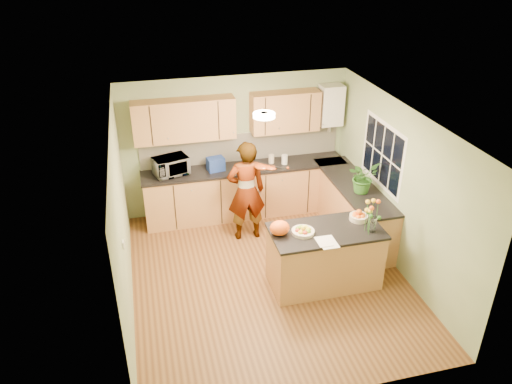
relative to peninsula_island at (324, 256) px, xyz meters
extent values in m
plane|color=brown|center=(-0.76, 0.32, -0.46)|extent=(4.50, 4.50, 0.00)
cube|color=white|center=(-0.76, 0.32, 2.04)|extent=(4.00, 4.50, 0.02)
cube|color=gray|center=(-0.76, 2.57, 0.79)|extent=(4.00, 0.02, 2.50)
cube|color=gray|center=(-0.76, -1.93, 0.79)|extent=(4.00, 0.02, 2.50)
cube|color=gray|center=(-2.76, 0.32, 0.79)|extent=(0.02, 4.50, 2.50)
cube|color=gray|center=(1.24, 0.32, 0.79)|extent=(0.02, 4.50, 2.50)
cube|color=#B67A48|center=(-0.66, 2.27, -0.01)|extent=(3.60, 0.60, 0.90)
cube|color=black|center=(-0.66, 2.26, 0.46)|extent=(3.64, 0.62, 0.04)
cube|color=#B67A48|center=(0.94, 1.17, -0.01)|extent=(0.60, 2.20, 0.90)
cube|color=black|center=(0.93, 1.17, 0.46)|extent=(0.62, 2.24, 0.04)
cube|color=#EEE5CE|center=(-0.66, 2.55, 0.74)|extent=(3.60, 0.02, 0.52)
cube|color=#B67A48|center=(-1.66, 2.40, 1.39)|extent=(1.70, 0.34, 0.70)
cube|color=#B67A48|center=(0.09, 2.40, 1.39)|extent=(1.20, 0.34, 0.70)
cube|color=white|center=(0.94, 2.41, 1.44)|extent=(0.40, 0.30, 0.72)
cylinder|color=silver|center=(0.94, 2.41, 1.04)|extent=(0.06, 0.06, 0.20)
cube|color=white|center=(1.23, 0.92, 1.09)|extent=(0.01, 1.30, 1.05)
cube|color=black|center=(1.23, 0.92, 1.09)|extent=(0.01, 1.18, 0.92)
cube|color=white|center=(-2.74, -0.28, 0.84)|extent=(0.02, 0.09, 0.09)
cylinder|color=#FFEABF|center=(-0.76, 0.62, 2.00)|extent=(0.30, 0.30, 0.06)
cylinder|color=white|center=(-0.76, 0.62, 2.03)|extent=(0.10, 0.10, 0.02)
cube|color=#B67A48|center=(0.00, 0.00, -0.02)|extent=(1.55, 0.78, 0.87)
cube|color=black|center=(0.00, 0.00, 0.44)|extent=(1.59, 0.82, 0.04)
cylinder|color=beige|center=(-0.35, 0.00, 0.48)|extent=(0.32, 0.32, 0.05)
cylinder|color=beige|center=(0.55, 0.15, 0.49)|extent=(0.27, 0.27, 0.08)
cylinder|color=silver|center=(0.60, -0.18, 0.57)|extent=(0.12, 0.12, 0.23)
ellipsoid|color=#FF5B15|center=(-0.68, 0.05, 0.56)|extent=(0.33, 0.30, 0.21)
cube|color=white|center=(-0.10, -0.30, 0.46)|extent=(0.23, 0.32, 0.01)
imported|color=#D99D84|center=(-0.82, 1.49, 0.41)|extent=(0.64, 0.42, 1.74)
imported|color=white|center=(-1.95, 2.28, 0.64)|extent=(0.65, 0.53, 0.31)
cube|color=navy|center=(-1.18, 2.25, 0.60)|extent=(0.32, 0.26, 0.23)
cylinder|color=silver|center=(-0.57, 2.30, 0.59)|extent=(0.16, 0.16, 0.22)
sphere|color=black|center=(-0.57, 2.30, 0.74)|extent=(0.08, 0.08, 0.08)
cylinder|color=beige|center=(-0.17, 2.31, 0.56)|extent=(0.13, 0.13, 0.16)
cylinder|color=white|center=(0.05, 2.22, 0.57)|extent=(0.12, 0.12, 0.17)
imported|color=#306A23|center=(0.94, 0.91, 0.74)|extent=(0.59, 0.55, 0.52)
camera|label=1|loc=(-2.40, -5.53, 4.22)|focal=35.00mm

